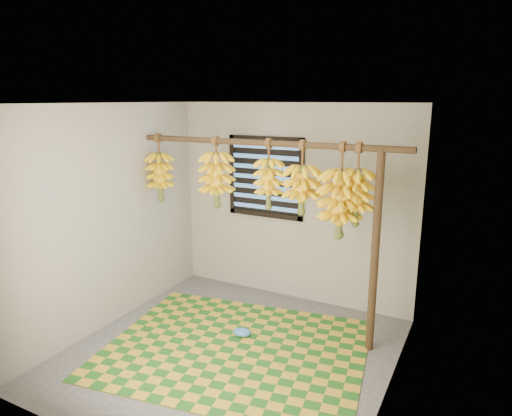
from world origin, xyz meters
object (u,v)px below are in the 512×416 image
Objects in this scene: support_post at (375,254)px; woven_mat at (235,349)px; plastic_bag at (242,332)px; banana_bunch_c at (302,190)px; banana_bunch_d at (269,183)px; banana_bunch_b at (217,180)px; banana_bunch_f at (357,197)px; banana_bunch_a at (160,177)px; banana_bunch_e at (340,204)px.

woven_mat is at bearing -152.07° from support_post.
plastic_bag is 0.26× the size of banana_bunch_c.
banana_bunch_c is 0.37m from banana_bunch_d.
banana_bunch_b is 1.06× the size of banana_bunch_d.
banana_bunch_f is (-0.21, 0.00, 0.53)m from support_post.
banana_bunch_a is 2.34m from banana_bunch_f.
banana_bunch_f is at bearing 20.14° from plastic_bag.
banana_bunch_e is (0.82, 0.63, 1.45)m from woven_mat.
banana_bunch_a is 1.42m from banana_bunch_d.
banana_bunch_c is at bearing 0.00° from banana_bunch_b.
woven_mat is at bearing -142.61° from banana_bunch_e.
banana_bunch_d is at bearing 85.05° from woven_mat.
banana_bunch_b is 0.98× the size of banana_bunch_f.
banana_bunch_b reaches higher than plastic_bag.
banana_bunch_f is (1.56, 0.00, -0.04)m from banana_bunch_b.
plastic_bag is 1.63m from banana_bunch_c.
support_post reaches higher than woven_mat.
banana_bunch_f is at bearing 0.00° from banana_bunch_e.
banana_bunch_b is at bearing -180.00° from banana_bunch_c.
banana_bunch_a is 0.79m from banana_bunch_b.
woven_mat is 3.16× the size of banana_bunch_f.
banana_bunch_a reaches higher than support_post.
woven_mat is at bearing -47.26° from banana_bunch_b.
banana_bunch_b is (0.79, 0.00, 0.03)m from banana_bunch_a.
banana_bunch_e reaches higher than woven_mat.
woven_mat is 1.79m from banana_bunch_b.
banana_bunch_c is 0.93× the size of banana_bunch_f.
banana_bunch_b reaches higher than woven_mat.
plastic_bag is at bearing 104.24° from woven_mat.
banana_bunch_f is (1.04, 0.38, 1.48)m from plastic_bag.
banana_bunch_c and banana_bunch_e have the same top height.
banana_bunch_f is (0.98, 0.63, 1.53)m from woven_mat.
banana_bunch_f is (0.16, 0.00, 0.08)m from banana_bunch_e.
support_post is at bearing -0.00° from banana_bunch_f.
banana_bunch_d is (0.05, 0.63, 1.58)m from woven_mat.
banana_bunch_c is at bearing 38.27° from plastic_bag.
plastic_bag is 1.59m from banana_bunch_d.
banana_bunch_c is at bearing 0.00° from banana_bunch_d.
banana_bunch_b reaches higher than support_post.
banana_bunch_e is (0.77, 0.00, -0.13)m from banana_bunch_d.
banana_bunch_d reaches higher than woven_mat.
banana_bunch_a is 0.85× the size of banana_bunch_e.
support_post is 2.61m from banana_bunch_a.
woven_mat is 3.41× the size of banana_bunch_c.
banana_bunch_b is at bearing 0.00° from banana_bunch_a.
support_post is 2.54× the size of banana_bunch_a.
support_post is at bearing 0.00° from banana_bunch_a.
banana_bunch_e is (1.40, 0.00, -0.12)m from banana_bunch_b.
banana_bunch_c is 0.41m from banana_bunch_e.
plastic_bag is 0.24× the size of banana_bunch_a.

